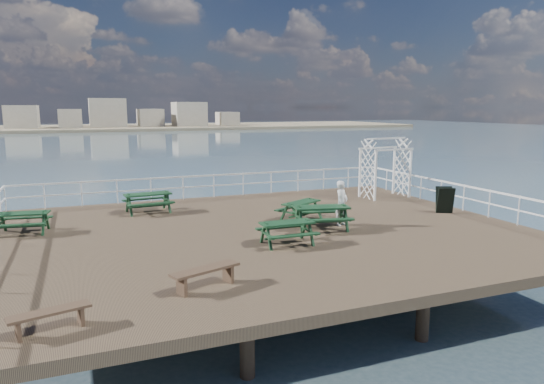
{
  "coord_description": "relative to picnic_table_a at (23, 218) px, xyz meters",
  "views": [
    {
      "loc": [
        -5.81,
        -15.44,
        4.24
      ],
      "look_at": [
        0.79,
        1.26,
        1.1
      ],
      "focal_mm": 32.0,
      "sensor_mm": 36.0,
      "label": 1
    }
  ],
  "objects": [
    {
      "name": "ground",
      "position": [
        7.8,
        -2.63,
        -0.67
      ],
      "size": [
        18.0,
        14.0,
        0.3
      ],
      "primitive_type": "cube",
      "color": "brown",
      "rests_on": "ground"
    },
    {
      "name": "sea_backdrop",
      "position": [
        20.34,
        131.44,
        -1.02
      ],
      "size": [
        300.0,
        300.0,
        9.2
      ],
      "color": "#466376",
      "rests_on": "ground"
    },
    {
      "name": "railing",
      "position": [
        7.73,
        -0.06,
        0.35
      ],
      "size": [
        17.77,
        13.76,
        1.1
      ],
      "color": "white",
      "rests_on": "ground"
    },
    {
      "name": "picnic_table_a",
      "position": [
        0.0,
        0.0,
        0.0
      ],
      "size": [
        1.85,
        1.58,
        0.81
      ],
      "rotation": [
        0.0,
        0.0,
        -0.15
      ],
      "color": "#12331C",
      "rests_on": "ground"
    },
    {
      "name": "picnic_table_b",
      "position": [
        4.41,
        1.84,
        0.05
      ],
      "size": [
        1.97,
        1.65,
        0.9
      ],
      "rotation": [
        0.0,
        0.0,
        0.09
      ],
      "color": "#12331C",
      "rests_on": "ground"
    },
    {
      "name": "picnic_table_c",
      "position": [
        9.65,
        -1.7,
        -0.0
      ],
      "size": [
        2.09,
        1.96,
        0.81
      ],
      "rotation": [
        0.0,
        0.0,
        0.49
      ],
      "color": "#12331C",
      "rests_on": "ground"
    },
    {
      "name": "picnic_table_d",
      "position": [
        7.84,
        -4.55,
        0.0
      ],
      "size": [
        1.7,
        1.39,
        0.81
      ],
      "rotation": [
        0.0,
        0.0,
        -0.02
      ],
      "color": "#12331C",
      "rests_on": "ground"
    },
    {
      "name": "picnic_table_e",
      "position": [
        9.72,
        -3.25,
        0.08
      ],
      "size": [
        2.21,
        1.93,
        0.94
      ],
      "rotation": [
        0.0,
        0.0,
        -0.22
      ],
      "color": "#12331C",
      "rests_on": "ground"
    },
    {
      "name": "flat_bench_near",
      "position": [
        4.55,
        -7.3,
        -0.15
      ],
      "size": [
        1.78,
        0.96,
        0.5
      ],
      "rotation": [
        0.0,
        0.0,
        0.34
      ],
      "color": "#4E3A28",
      "rests_on": "ground"
    },
    {
      "name": "flat_bench_far",
      "position": [
        1.24,
        -8.43,
        -0.2
      ],
      "size": [
        1.53,
        0.72,
        0.43
      ],
      "rotation": [
        0.0,
        0.0,
        0.26
      ],
      "color": "#4E3A28",
      "rests_on": "ground"
    },
    {
      "name": "trellis_arbor",
      "position": [
        15.4,
        1.21,
        0.74
      ],
      "size": [
        2.39,
        1.44,
        2.84
      ],
      "rotation": [
        0.0,
        0.0,
        0.1
      ],
      "color": "white",
      "rests_on": "ground"
    },
    {
      "name": "sandwich_board",
      "position": [
        15.6,
        -2.71,
        0.01
      ],
      "size": [
        0.8,
        0.72,
        1.09
      ],
      "rotation": [
        0.0,
        0.0,
        -0.42
      ],
      "color": "black",
      "rests_on": "ground"
    },
    {
      "name": "person",
      "position": [
        10.66,
        -2.99,
        0.3
      ],
      "size": [
        0.71,
        0.64,
        1.64
      ],
      "primitive_type": "imported",
      "rotation": [
        0.0,
        0.0,
        0.53
      ],
      "color": "silver",
      "rests_on": "ground"
    }
  ]
}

